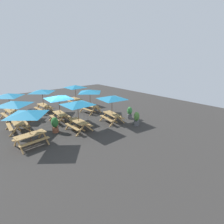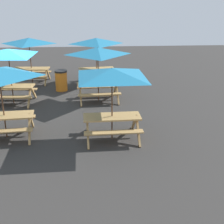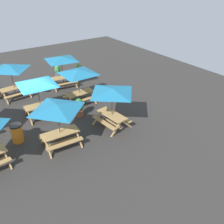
{
  "view_description": "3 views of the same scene",
  "coord_description": "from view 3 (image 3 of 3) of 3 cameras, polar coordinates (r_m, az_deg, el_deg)",
  "views": [
    {
      "loc": [
        -13.87,
        5.96,
        5.31
      ],
      "look_at": [
        -3.29,
        -3.12,
        0.9
      ],
      "focal_mm": 28.0,
      "sensor_mm": 36.0,
      "label": 1
    },
    {
      "loc": [
        2.94,
        -12.68,
        4.36
      ],
      "look_at": [
        3.59,
        -3.61,
        0.9
      ],
      "focal_mm": 50.0,
      "sensor_mm": 36.0,
      "label": 2
    },
    {
      "loc": [
        3.53,
        12.95,
        7.51
      ],
      "look_at": [
        -3.13,
        3.38,
        0.9
      ],
      "focal_mm": 40.0,
      "sensor_mm": 36.0,
      "label": 3
    }
  ],
  "objects": [
    {
      "name": "ground_plane",
      "position": [
        15.38,
        -17.01,
        -1.09
      ],
      "size": [
        30.1,
        30.1,
        0.0
      ],
      "primitive_type": "plane",
      "color": "#33302D",
      "rests_on": "ground"
    },
    {
      "name": "picnic_table_0",
      "position": [
        18.31,
        -11.5,
        11.43
      ],
      "size": [
        2.81,
        2.81,
        2.34
      ],
      "rotation": [
        0.0,
        0.0,
        -0.13
      ],
      "color": "tan",
      "rests_on": "ground"
    },
    {
      "name": "picnic_table_2",
      "position": [
        12.89,
        0.0,
        4.21
      ],
      "size": [
        2.19,
        2.19,
        2.34
      ],
      "rotation": [
        0.0,
        0.0,
        1.67
      ],
      "color": "tan",
      "rests_on": "ground"
    },
    {
      "name": "picnic_table_3",
      "position": [
        14.48,
        -16.73,
        5.86
      ],
      "size": [
        2.82,
        2.82,
        2.34
      ],
      "rotation": [
        0.0,
        0.0,
        -0.06
      ],
      "color": "tan",
      "rests_on": "ground"
    },
    {
      "name": "picnic_table_4",
      "position": [
        15.59,
        -7.72,
        8.55
      ],
      "size": [
        2.83,
        2.83,
        2.34
      ],
      "rotation": [
        0.0,
        0.0,
        0.03
      ],
      "color": "tan",
      "rests_on": "ground"
    },
    {
      "name": "picnic_table_5",
      "position": [
        11.61,
        -12.4,
        0.42
      ],
      "size": [
        2.11,
        2.11,
        2.34
      ],
      "rotation": [
        0.0,
        0.0,
        -0.06
      ],
      "color": "tan",
      "rests_on": "ground"
    },
    {
      "name": "picnic_table_7",
      "position": [
        17.46,
        -22.21,
        8.93
      ],
      "size": [
        2.16,
        2.16,
        2.34
      ],
      "rotation": [
        0.0,
        0.0,
        0.08
      ],
      "color": "tan",
      "rests_on": "ground"
    },
    {
      "name": "trash_bin_orange",
      "position": [
        13.28,
        -20.89,
        -4.54
      ],
      "size": [
        0.59,
        0.59,
        0.98
      ],
      "color": "orange",
      "rests_on": "ground"
    },
    {
      "name": "potted_plant_0",
      "position": [
        14.61,
        -7.52,
        1.16
      ],
      "size": [
        0.52,
        0.52,
        1.16
      ],
      "color": "#935138",
      "rests_on": "ground"
    },
    {
      "name": "potted_plant_1",
      "position": [
        20.46,
        -12.3,
        8.98
      ],
      "size": [
        0.45,
        0.45,
        1.08
      ],
      "color": "#59595B",
      "rests_on": "ground"
    },
    {
      "name": "potted_plant_2",
      "position": [
        20.38,
        -7.53,
        9.39
      ],
      "size": [
        0.44,
        0.44,
        1.14
      ],
      "color": "#59595B",
      "rests_on": "ground"
    }
  ]
}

